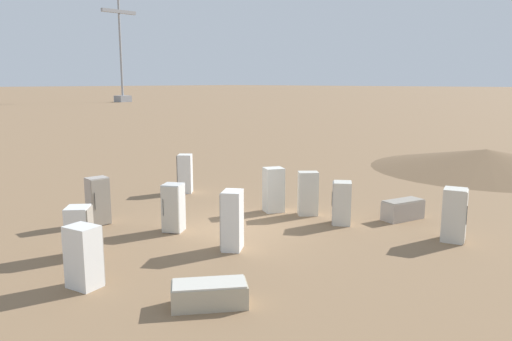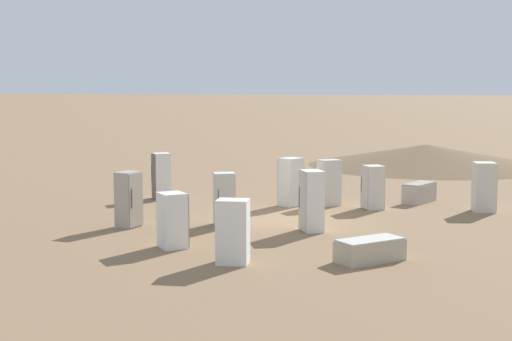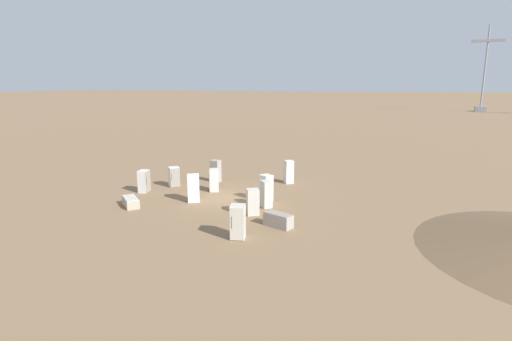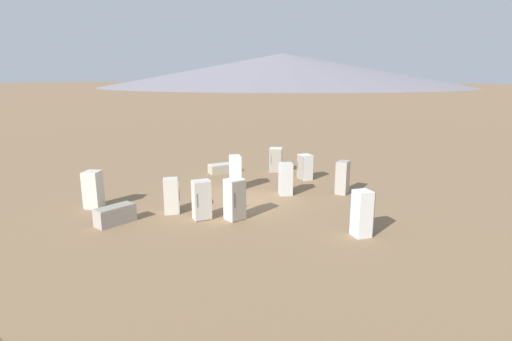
% 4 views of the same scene
% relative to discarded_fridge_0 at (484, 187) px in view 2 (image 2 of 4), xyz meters
% --- Properties ---
extents(ground_plane, '(1000.00, 1000.00, 0.00)m').
position_rel_discarded_fridge_0_xyz_m(ground_plane, '(-3.65, 6.39, -0.89)').
color(ground_plane, '#846647').
extents(dirt_mound, '(13.60, 13.60, 1.22)m').
position_rel_discarded_fridge_0_xyz_m(dirt_mound, '(15.13, 3.88, -0.28)').
color(dirt_mound, brown).
rests_on(dirt_mound, ground_plane).
extents(discarded_fridge_0, '(0.91, 0.92, 1.78)m').
position_rel_discarded_fridge_0_xyz_m(discarded_fridge_0, '(0.00, 0.00, 0.00)').
color(discarded_fridge_0, beige).
rests_on(discarded_fridge_0, ground_plane).
extents(discarded_fridge_1, '(0.98, 0.93, 1.90)m').
position_rel_discarded_fridge_0_xyz_m(discarded_fridge_1, '(-5.58, 4.86, 0.06)').
color(discarded_fridge_1, white).
rests_on(discarded_fridge_1, ground_plane).
extents(discarded_fridge_2, '(0.96, 0.96, 1.61)m').
position_rel_discarded_fridge_0_xyz_m(discarded_fridge_2, '(-0.82, 3.87, -0.09)').
color(discarded_fridge_2, beige).
rests_on(discarded_fridge_2, ground_plane).
extents(discarded_fridge_3, '(0.81, 0.90, 1.64)m').
position_rel_discarded_fridge_0_xyz_m(discarded_fridge_3, '(-10.24, 5.59, -0.07)').
color(discarded_fridge_3, white).
rests_on(discarded_fridge_3, ground_plane).
extents(discarded_fridge_4, '(0.95, 0.95, 1.75)m').
position_rel_discarded_fridge_0_xyz_m(discarded_fridge_4, '(-0.60, 5.59, -0.02)').
color(discarded_fridge_4, beige).
rests_on(discarded_fridge_4, ground_plane).
extents(discarded_fridge_5, '(1.79, 1.18, 0.77)m').
position_rel_discarded_fridge_0_xyz_m(discarded_fridge_5, '(1.33, 2.46, -0.51)').
color(discarded_fridge_5, '#A89E93').
rests_on(discarded_fridge_5, ground_plane).
extents(discarded_fridge_6, '(0.79, 0.67, 1.78)m').
position_rel_discarded_fridge_0_xyz_m(discarded_fridge_6, '(-6.94, 10.53, -0.00)').
color(discarded_fridge_6, '#A89E93').
rests_on(discarded_fridge_6, ground_plane).
extents(discarded_fridge_7, '(0.99, 0.98, 1.81)m').
position_rel_discarded_fridge_0_xyz_m(discarded_fridge_7, '(-1.12, 6.94, 0.02)').
color(discarded_fridge_7, silver).
rests_on(discarded_fridge_7, ground_plane).
extents(discarded_fridge_8, '(0.92, 0.92, 1.84)m').
position_rel_discarded_fridge_0_xyz_m(discarded_fridge_8, '(-1.29, 12.35, 0.03)').
color(discarded_fridge_8, white).
rests_on(discarded_fridge_8, ground_plane).
extents(discarded_fridge_9, '(0.92, 0.91, 1.71)m').
position_rel_discarded_fridge_0_xyz_m(discarded_fridge_9, '(-5.61, 7.78, -0.04)').
color(discarded_fridge_9, silver).
rests_on(discarded_fridge_9, ground_plane).
extents(discarded_fridge_10, '(1.02, 1.02, 1.54)m').
position_rel_discarded_fridge_0_xyz_m(discarded_fridge_10, '(-9.15, 7.84, -0.12)').
color(discarded_fridge_10, white).
rests_on(discarded_fridge_10, ground_plane).
extents(discarded_fridge_11, '(1.89, 1.74, 0.59)m').
position_rel_discarded_fridge_0_xyz_m(discarded_fridge_11, '(-8.82, 2.37, -0.60)').
color(discarded_fridge_11, '#B2A88E').
rests_on(discarded_fridge_11, ground_plane).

